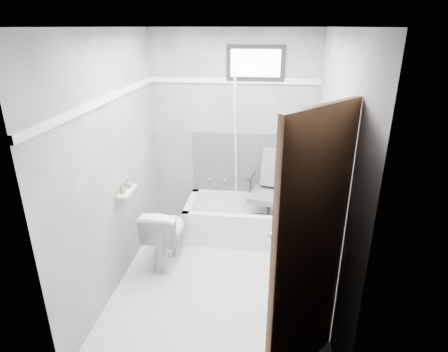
# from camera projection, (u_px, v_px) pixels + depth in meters

# --- Properties ---
(floor) EXTENTS (2.60, 2.60, 0.00)m
(floor) POSITION_uv_depth(u_px,v_px,m) (220.00, 279.00, 3.82)
(floor) COLOR silver
(floor) RESTS_ON ground
(ceiling) EXTENTS (2.60, 2.60, 0.00)m
(ceiling) POSITION_uv_depth(u_px,v_px,m) (219.00, 27.00, 2.93)
(ceiling) COLOR silver
(ceiling) RESTS_ON floor
(wall_back) EXTENTS (2.00, 0.02, 2.40)m
(wall_back) POSITION_uv_depth(u_px,v_px,m) (233.00, 132.00, 4.58)
(wall_back) COLOR slate
(wall_back) RESTS_ON floor
(wall_front) EXTENTS (2.00, 0.02, 2.40)m
(wall_front) POSITION_uv_depth(u_px,v_px,m) (191.00, 248.00, 2.18)
(wall_front) COLOR slate
(wall_front) RESTS_ON floor
(wall_left) EXTENTS (0.02, 2.60, 2.40)m
(wall_left) POSITION_uv_depth(u_px,v_px,m) (113.00, 165.00, 3.49)
(wall_left) COLOR slate
(wall_left) RESTS_ON floor
(wall_right) EXTENTS (0.02, 2.60, 2.40)m
(wall_right) POSITION_uv_depth(u_px,v_px,m) (333.00, 175.00, 3.27)
(wall_right) COLOR slate
(wall_right) RESTS_ON floor
(bathtub) EXTENTS (1.50, 0.70, 0.42)m
(bathtub) POSITION_uv_depth(u_px,v_px,m) (248.00, 219.00, 4.58)
(bathtub) COLOR white
(bathtub) RESTS_ON floor
(office_chair) EXTENTS (0.65, 0.65, 0.92)m
(office_chair) POSITION_uv_depth(u_px,v_px,m) (269.00, 191.00, 4.46)
(office_chair) COLOR slate
(office_chair) RESTS_ON bathtub
(toilet) EXTENTS (0.40, 0.69, 0.66)m
(toilet) POSITION_uv_depth(u_px,v_px,m) (166.00, 234.00, 4.03)
(toilet) COLOR white
(toilet) RESTS_ON floor
(door) EXTENTS (0.78, 0.78, 2.00)m
(door) POSITION_uv_depth(u_px,v_px,m) (359.00, 287.00, 2.17)
(door) COLOR brown
(door) RESTS_ON floor
(window) EXTENTS (0.66, 0.04, 0.40)m
(window) POSITION_uv_depth(u_px,v_px,m) (256.00, 63.00, 4.23)
(window) COLOR black
(window) RESTS_ON wall_back
(backerboard) EXTENTS (1.50, 0.02, 0.78)m
(backerboard) POSITION_uv_depth(u_px,v_px,m) (253.00, 164.00, 4.69)
(backerboard) COLOR #4C4C4F
(backerboard) RESTS_ON wall_back
(trim_back) EXTENTS (2.00, 0.02, 0.06)m
(trim_back) POSITION_uv_depth(u_px,v_px,m) (233.00, 81.00, 4.33)
(trim_back) COLOR white
(trim_back) RESTS_ON wall_back
(trim_left) EXTENTS (0.02, 2.60, 0.06)m
(trim_left) POSITION_uv_depth(u_px,v_px,m) (107.00, 99.00, 3.26)
(trim_left) COLOR white
(trim_left) RESTS_ON wall_left
(pole) EXTENTS (0.02, 0.53, 1.89)m
(pole) POSITION_uv_depth(u_px,v_px,m) (236.00, 150.00, 4.41)
(pole) COLOR white
(pole) RESTS_ON bathtub
(shelf) EXTENTS (0.10, 0.32, 0.02)m
(shelf) POSITION_uv_depth(u_px,v_px,m) (127.00, 191.00, 3.67)
(shelf) COLOR white
(shelf) RESTS_ON wall_left
(soap_bottle_a) EXTENTS (0.06, 0.06, 0.10)m
(soap_bottle_a) POSITION_uv_depth(u_px,v_px,m) (122.00, 188.00, 3.58)
(soap_bottle_a) COLOR olive
(soap_bottle_a) RESTS_ON shelf
(soap_bottle_b) EXTENTS (0.09, 0.09, 0.10)m
(soap_bottle_b) POSITION_uv_depth(u_px,v_px,m) (128.00, 183.00, 3.71)
(soap_bottle_b) COLOR slate
(soap_bottle_b) RESTS_ON shelf
(faucet) EXTENTS (0.26, 0.10, 0.16)m
(faucet) POSITION_uv_depth(u_px,v_px,m) (217.00, 181.00, 4.81)
(faucet) COLOR silver
(faucet) RESTS_ON wall_back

